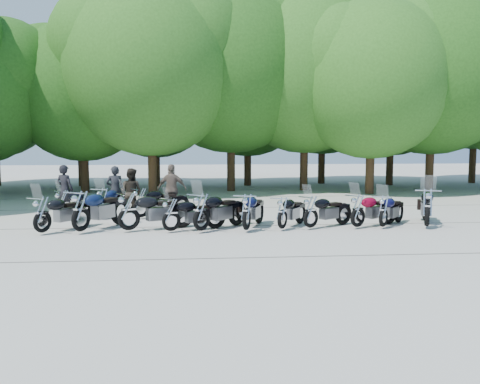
{
  "coord_description": "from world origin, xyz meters",
  "views": [
    {
      "loc": [
        -1.43,
        -14.61,
        2.72
      ],
      "look_at": [
        0.0,
        1.5,
        1.1
      ],
      "focal_mm": 38.0,
      "sensor_mm": 36.0,
      "label": 1
    }
  ],
  "objects": [
    {
      "name": "motorcycle_8",
      "position": [
        3.6,
        0.62,
        0.61
      ],
      "size": [
        2.19,
        1.69,
        1.22
      ],
      "primitive_type": null,
      "rotation": [
        0.0,
        0.0,
        2.12
      ],
      "color": "maroon",
      "rests_on": "ground"
    },
    {
      "name": "tree_11",
      "position": [
        -3.76,
        16.43,
        5.49
      ],
      "size": [
        7.56,
        7.56,
        9.28
      ],
      "color": "#3A2614",
      "rests_on": "ground"
    },
    {
      "name": "rider_0",
      "position": [
        -6.24,
        4.56,
        0.93
      ],
      "size": [
        0.8,
        0.67,
        1.86
      ],
      "primitive_type": "imported",
      "rotation": [
        0.0,
        0.0,
        2.75
      ],
      "color": "black",
      "rests_on": "ground"
    },
    {
      "name": "tree_3",
      "position": [
        -3.57,
        11.24,
        6.32
      ],
      "size": [
        8.7,
        8.7,
        10.67
      ],
      "color": "#3A2614",
      "rests_on": "ground"
    },
    {
      "name": "tree_2",
      "position": [
        -7.25,
        12.84,
        5.31
      ],
      "size": [
        7.31,
        7.31,
        8.97
      ],
      "color": "#3A2614",
      "rests_on": "ground"
    },
    {
      "name": "motorcycle_1",
      "position": [
        -4.79,
        0.53,
        0.72
      ],
      "size": [
        1.93,
        2.59,
        1.44
      ],
      "primitive_type": null,
      "rotation": [
        0.0,
        0.0,
        2.62
      ],
      "color": "#0D1839",
      "rests_on": "ground"
    },
    {
      "name": "tree_13",
      "position": [
        6.69,
        17.47,
        6.04
      ],
      "size": [
        8.31,
        8.31,
        10.2
      ],
      "color": "#3A2614",
      "rests_on": "ground"
    },
    {
      "name": "tree_5",
      "position": [
        4.61,
        13.2,
        6.57
      ],
      "size": [
        9.04,
        9.04,
        11.1
      ],
      "color": "#3A2614",
      "rests_on": "ground"
    },
    {
      "name": "motorcycle_3",
      "position": [
        -2.15,
        0.44,
        0.58
      ],
      "size": [
        2.12,
        1.43,
        1.16
      ],
      "primitive_type": null,
      "rotation": [
        0.0,
        0.0,
        2.01
      ],
      "color": "black",
      "rests_on": "ground"
    },
    {
      "name": "motorcycle_7",
      "position": [
        2.12,
        0.63,
        0.59
      ],
      "size": [
        2.11,
        1.66,
        1.18
      ],
      "primitive_type": null,
      "rotation": [
        0.0,
        0.0,
        2.14
      ],
      "color": "black",
      "rests_on": "ground"
    },
    {
      "name": "motorcycle_9",
      "position": [
        4.42,
        0.61,
        0.59
      ],
      "size": [
        1.82,
        1.99,
        1.17
      ],
      "primitive_type": null,
      "rotation": [
        0.0,
        0.0,
        2.44
      ],
      "color": "#0C0C35",
      "rests_on": "ground"
    },
    {
      "name": "tree_6",
      "position": [
        7.55,
        10.82,
        5.81
      ],
      "size": [
        8.0,
        8.0,
        9.82
      ],
      "color": "#3A2614",
      "rests_on": "ground"
    },
    {
      "name": "motorcycle_5",
      "position": [
        0.1,
        0.36,
        0.65
      ],
      "size": [
        1.46,
        2.4,
        1.3
      ],
      "primitive_type": null,
      "rotation": [
        0.0,
        0.0,
        2.79
      ],
      "color": "black",
      "rests_on": "ground"
    },
    {
      "name": "tree_10",
      "position": [
        -8.29,
        16.97,
        5.66
      ],
      "size": [
        7.78,
        7.78,
        9.55
      ],
      "color": "#3A2614",
      "rests_on": "ground"
    },
    {
      "name": "motorcycle_12",
      "position": [
        -4.65,
        3.32,
        0.62
      ],
      "size": [
        1.56,
        2.27,
        1.24
      ],
      "primitive_type": null,
      "rotation": [
        0.0,
        0.0,
        2.69
      ],
      "color": "#0C1638",
      "rests_on": "ground"
    },
    {
      "name": "ground",
      "position": [
        0.0,
        0.0,
        0.0
      ],
      "size": [
        90.0,
        90.0,
        0.0
      ],
      "primitive_type": "plane",
      "color": "#9C998D",
      "rests_on": "ground"
    },
    {
      "name": "tree_12",
      "position": [
        1.8,
        16.47,
        5.72
      ],
      "size": [
        7.88,
        7.88,
        9.67
      ],
      "color": "#3A2614",
      "rests_on": "ground"
    },
    {
      "name": "tree_15",
      "position": [
        16.61,
        17.02,
        7.03
      ],
      "size": [
        9.67,
        9.67,
        11.86
      ],
      "color": "#3A2614",
      "rests_on": "ground"
    },
    {
      "name": "rider_3",
      "position": [
        -4.42,
        4.63,
        0.9
      ],
      "size": [
        0.69,
        0.49,
        1.81
      ],
      "primitive_type": "imported",
      "rotation": [
        0.0,
        0.0,
        3.23
      ],
      "color": "black",
      "rests_on": "ground"
    },
    {
      "name": "motorcycle_11",
      "position": [
        -5.98,
        3.24,
        0.59
      ],
      "size": [
        2.07,
        1.73,
        1.18
      ],
      "primitive_type": null,
      "rotation": [
        0.0,
        0.0,
        2.19
      ],
      "color": "black",
      "rests_on": "ground"
    },
    {
      "name": "tree_4",
      "position": [
        0.54,
        13.09,
        6.64
      ],
      "size": [
        9.13,
        9.13,
        11.2
      ],
      "color": "#3A2614",
      "rests_on": "ground"
    },
    {
      "name": "motorcycle_2",
      "position": [
        -3.41,
        0.63,
        0.67
      ],
      "size": [
        2.47,
        1.61,
        1.34
      ],
      "primitive_type": null,
      "rotation": [
        0.0,
        0.0,
        1.98
      ],
      "color": "black",
      "rests_on": "ground"
    },
    {
      "name": "motorcycle_13",
      "position": [
        -3.33,
        3.25,
        0.62
      ],
      "size": [
        2.22,
        1.66,
        1.23
      ],
      "primitive_type": null,
      "rotation": [
        0.0,
        0.0,
        2.09
      ],
      "color": "black",
      "rests_on": "ground"
    },
    {
      "name": "motorcycle_6",
      "position": [
        1.21,
        0.53,
        0.58
      ],
      "size": [
        1.66,
        2.08,
        1.17
      ],
      "primitive_type": null,
      "rotation": [
        0.0,
        0.0,
        2.56
      ],
      "color": "black",
      "rests_on": "ground"
    },
    {
      "name": "tree_14",
      "position": [
        10.68,
        16.09,
        5.83
      ],
      "size": [
        8.02,
        8.02,
        9.84
      ],
      "color": "#3A2614",
      "rests_on": "ground"
    },
    {
      "name": "motorcycle_10",
      "position": [
        5.77,
        0.47,
        0.71
      ],
      "size": [
        1.7,
        2.61,
        1.42
      ],
      "primitive_type": null,
      "rotation": [
        0.0,
        0.0,
        2.73
      ],
      "color": "black",
      "rests_on": "ground"
    },
    {
      "name": "motorcycle_4",
      "position": [
        -1.25,
        0.36,
        0.67
      ],
      "size": [
        2.14,
        2.22,
        1.34
      ],
      "primitive_type": null,
      "rotation": [
        0.0,
        0.0,
        2.39
      ],
      "color": "black",
      "rests_on": "ground"
    },
    {
      "name": "rider_1",
      "position": [
        -3.74,
        3.93,
        0.88
      ],
      "size": [
        1.04,
        0.94,
        1.75
      ],
      "primitive_type": "imported",
      "rotation": [
        0.0,
        0.0,
        2.75
      ],
      "color": "black",
      "rests_on": "ground"
    },
    {
      "name": "tree_7",
      "position": [
        11.2,
        11.78,
        6.39
      ],
      "size": [
        8.79,
        8.79,
        10.79
      ],
      "color": "#3A2614",
      "rests_on": "ground"
    },
    {
      "name": "rider_2",
      "position": [
        -2.29,
        4.29,
        0.94
      ],
      "size": [
        1.15,
        0.6,
        1.88
      ],
      "primitive_type": "imported",
      "rotation": [
        0.0,
        0.0,
        3.01
      ],
      "color": "brown",
      "rests_on": "ground"
    },
    {
      "name": "motorcycle_0",
      "position": [
        -5.88,
        0.47,
        0.63
      ],
      "size": [
        1.77,
        2.26,
        1.26
      ],
      "primitive_type": null,
      "rotation": [
        0.0,
        0.0,
        2.58
      ],
      "color": "black",
      "rests_on": "ground"
    }
  ]
}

